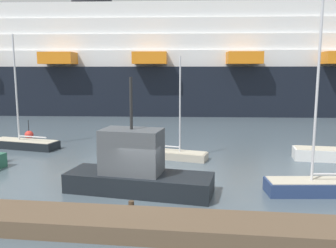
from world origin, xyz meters
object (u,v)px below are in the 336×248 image
(sailboat_0, at_px, (175,154))
(sailboat_2, at_px, (319,184))
(sailboat_1, at_px, (24,143))
(channel_buoy_0, at_px, (29,135))
(fishing_boat_0, at_px, (136,170))
(cruise_ship, at_px, (233,66))

(sailboat_0, relative_size, sailboat_2, 0.72)
(sailboat_1, xyz_separation_m, channel_buoy_0, (-1.57, 3.69, -0.06))
(sailboat_0, bearing_deg, fishing_boat_0, -87.57)
(channel_buoy_0, bearing_deg, fishing_boat_0, -44.92)
(sailboat_0, relative_size, fishing_boat_0, 0.93)
(sailboat_1, bearing_deg, sailboat_0, -178.55)
(sailboat_1, xyz_separation_m, sailboat_2, (20.52, -8.23, 0.05))
(sailboat_2, bearing_deg, channel_buoy_0, -35.35)
(sailboat_1, height_order, cruise_ship, cruise_ship)
(fishing_boat_0, bearing_deg, cruise_ship, -93.46)
(sailboat_1, distance_m, sailboat_2, 22.11)
(sailboat_0, bearing_deg, sailboat_2, -25.64)
(sailboat_1, xyz_separation_m, cruise_ship, (18.25, 29.82, 6.49))
(sailboat_1, distance_m, channel_buoy_0, 4.01)
(sailboat_0, xyz_separation_m, channel_buoy_0, (-14.03, 5.57, 0.03))
(sailboat_0, xyz_separation_m, cruise_ship, (5.79, 31.70, 6.58))
(sailboat_2, relative_size, channel_buoy_0, 5.72)
(fishing_boat_0, bearing_deg, sailboat_1, -32.05)
(sailboat_1, relative_size, channel_buoy_0, 5.18)
(sailboat_0, relative_size, cruise_ship, 0.06)
(sailboat_0, bearing_deg, cruise_ship, 92.24)
(sailboat_0, height_order, cruise_ship, cruise_ship)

